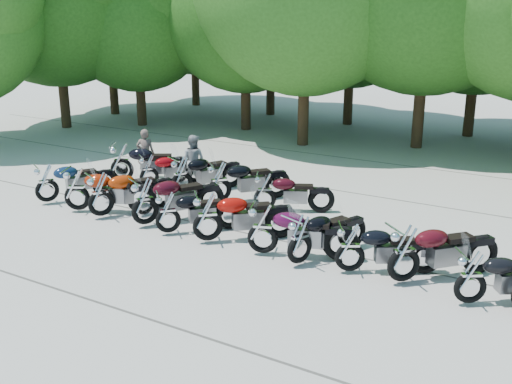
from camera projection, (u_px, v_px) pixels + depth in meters
The scene contains 25 objects.
ground at pixel (222, 256), 13.27m from camera, with size 90.00×90.00×0.00m, color #9E978F.
tree_0 at pixel (108, 5), 29.88m from camera, with size 7.50×7.50×9.21m.
tree_1 at pixel (136, 14), 26.91m from camera, with size 6.97×6.97×8.55m.
tree_2 at pixel (245, 8), 25.82m from camera, with size 7.31×7.31×8.97m.
tree_9 at pixel (193, 4), 32.73m from camera, with size 7.59×7.59×9.32m.
tree_10 at pixel (271, 1), 29.63m from camera, with size 7.78×7.78×9.55m.
tree_11 at pixel (353, 4), 27.02m from camera, with size 7.56×7.56×9.28m.
motorcycle_0 at pixel (46, 182), 16.68m from camera, with size 0.69×2.28×1.29m, color #0D1F3B, non-canonical shape.
motorcycle_1 at pixel (76, 188), 15.95m from camera, with size 0.74×2.44×1.38m, color maroon, non-canonical shape.
motorcycle_2 at pixel (100, 193), 15.51m from camera, with size 0.74×2.44×1.38m, color #9C2805, non-canonical shape.
motorcycle_3 at pixel (145, 200), 14.88m from camera, with size 0.76×2.51×1.42m, color #33070F, non-canonical shape.
motorcycle_4 at pixel (168, 211), 14.37m from camera, with size 0.65×2.14×1.21m, color black, non-canonical shape.
motorcycle_5 at pixel (208, 215), 13.82m from camera, with size 0.74×2.44×1.38m, color #920A05, non-canonical shape.
motorcycle_6 at pixel (263, 227), 13.11m from camera, with size 0.72×2.38×1.34m, color #3B0827, non-canonical shape.
motorcycle_7 at pixel (300, 238), 12.61m from camera, with size 0.68×2.25×1.27m, color black, non-canonical shape.
motorcycle_8 at pixel (350, 246), 12.23m from camera, with size 0.66×2.15×1.22m, color black, non-canonical shape.
motorcycle_9 at pixel (405, 252), 11.72m from camera, with size 0.75×2.47×1.39m, color #3E080F, non-canonical shape.
motorcycle_10 at pixel (471, 276), 10.88m from camera, with size 0.65×2.13×1.21m, color black, non-canonical shape.
motorcycle_12 at pixel (122, 161), 18.68m from camera, with size 0.77×2.54×1.43m, color black, non-canonical shape.
motorcycle_13 at pixel (149, 170), 18.19m from camera, with size 0.63×2.08×1.17m, color maroon, non-canonical shape.
motorcycle_14 at pixel (182, 174), 17.34m from camera, with size 0.72×2.38×1.34m, color black, non-canonical shape.
motorcycle_15 at pixel (219, 181), 16.65m from camera, with size 0.74×2.42×1.37m, color black, non-canonical shape.
motorcycle_16 at pixel (265, 190), 16.07m from camera, with size 0.64×2.11×1.19m, color black, non-canonical shape.
rider_0 at pixel (146, 154), 19.25m from camera, with size 0.59×0.39×1.61m, color brown.
rider_1 at pixel (193, 160), 18.42m from camera, with size 0.78×0.61×1.60m, color gray.
Camera 1 is at (6.91, -10.17, 5.24)m, focal length 42.00 mm.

